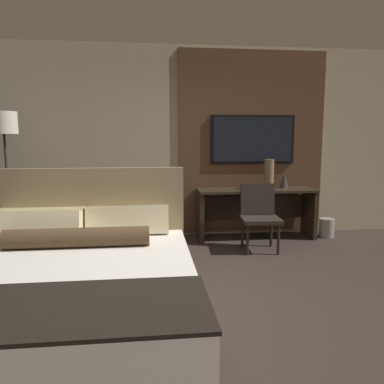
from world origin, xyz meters
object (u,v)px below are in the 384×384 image
bed (68,289)px  vase_tall (269,174)px  desk (255,204)px  tv (253,139)px  desk_chair (259,211)px  waste_bin (326,228)px  floor_lamp (4,134)px  vase_short (284,180)px

bed → vase_tall: size_ratio=5.03×
vase_tall → bed: bearing=-134.4°
bed → desk: size_ratio=1.28×
bed → tv: size_ratio=1.72×
desk_chair → waste_bin: desk_chair is taller
tv → waste_bin: bearing=-16.6°
floor_lamp → waste_bin: 4.66m
desk → vase_short: (0.45, 0.06, 0.35)m
desk_chair → waste_bin: size_ratio=3.09×
floor_lamp → vase_tall: bearing=2.8°
bed → floor_lamp: size_ratio=1.21×
bed → desk_chair: bed is taller
bed → waste_bin: bed is taller
bed → tv: bearing=51.1°
vase_tall → vase_short: (0.29, 0.15, -0.11)m
desk_chair → waste_bin: (1.19, 0.47, -0.37)m
tv → desk_chair: 1.23m
bed → waste_bin: (3.25, 2.38, -0.18)m
desk → floor_lamp: 3.53m
desk → floor_lamp: (-3.37, -0.26, 1.02)m
floor_lamp → vase_tall: (3.54, 0.17, -0.56)m
desk_chair → bed: bearing=-132.8°
bed → desk: 3.31m
desk_chair → tv: bearing=86.2°
tv → desk_chair: bearing=-98.2°
desk → vase_short: bearing=7.3°
vase_tall → waste_bin: vase_tall is taller
desk → waste_bin: desk is taller
vase_tall → desk_chair: bearing=-120.3°
bed → floor_lamp: 2.79m
desk → desk_chair: bearing=-101.2°
floor_lamp → desk_chair: bearing=-5.4°
tv → bed: bearing=-128.9°
desk → vase_short: size_ratio=7.73×
bed → vase_tall: 3.41m
bed → desk_chair: size_ratio=2.52×
floor_lamp → bed: bearing=-61.8°
tv → vase_tall: (0.17, -0.30, -0.50)m
floor_lamp → vase_tall: 3.59m
vase_short → waste_bin: 0.95m
waste_bin → desk: bearing=174.4°
vase_tall → waste_bin: 1.22m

